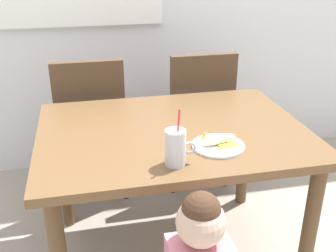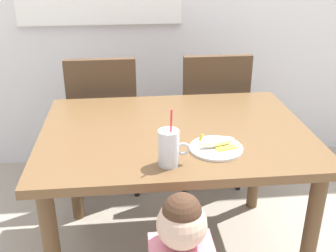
% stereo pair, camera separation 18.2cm
% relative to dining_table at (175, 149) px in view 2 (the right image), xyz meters
% --- Properties ---
extents(dining_table, '(1.28, 0.94, 0.76)m').
position_rel_dining_table_xyz_m(dining_table, '(0.00, 0.00, 0.00)').
color(dining_table, brown).
rests_on(dining_table, ground).
extents(dining_chair_left, '(0.44, 0.45, 0.96)m').
position_rel_dining_table_xyz_m(dining_chair_left, '(-0.38, 0.69, -0.11)').
color(dining_chair_left, '#4C3826').
rests_on(dining_chair_left, ground).
extents(dining_chair_right, '(0.44, 0.44, 0.96)m').
position_rel_dining_table_xyz_m(dining_chair_right, '(0.33, 0.70, -0.11)').
color(dining_chair_right, '#4C3826').
rests_on(dining_chair_right, ground).
extents(milk_cup, '(0.13, 0.08, 0.25)m').
position_rel_dining_table_xyz_m(milk_cup, '(-0.07, -0.34, 0.17)').
color(milk_cup, silver).
rests_on(milk_cup, dining_table).
extents(snack_plate, '(0.23, 0.23, 0.01)m').
position_rel_dining_table_xyz_m(snack_plate, '(0.15, -0.23, 0.11)').
color(snack_plate, white).
rests_on(snack_plate, dining_table).
extents(peeled_banana, '(0.18, 0.12, 0.07)m').
position_rel_dining_table_xyz_m(peeled_banana, '(0.15, -0.22, 0.14)').
color(peeled_banana, '#F4EAC6').
rests_on(peeled_banana, snack_plate).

